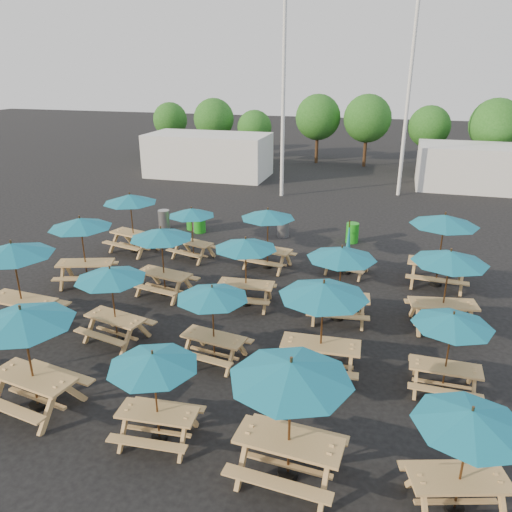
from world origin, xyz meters
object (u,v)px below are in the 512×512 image
(picnic_unit_7, at_px, (192,215))
(waste_bin_1, at_px, (192,220))
(picnic_unit_5, at_px, (111,278))
(picnic_unit_15, at_px, (348,252))
(picnic_unit_1, at_px, (13,254))
(picnic_unit_18, at_px, (450,262))
(picnic_unit_9, at_px, (212,297))
(waste_bin_5, at_px, (352,233))
(picnic_unit_3, at_px, (130,202))
(picnic_unit_16, at_px, (470,424))
(picnic_unit_2, at_px, (81,227))
(picnic_unit_14, at_px, (341,257))
(picnic_unit_17, at_px, (452,325))
(waste_bin_3, at_px, (200,223))
(waste_bin_2, at_px, (198,222))
(picnic_unit_8, at_px, (153,365))
(picnic_unit_19, at_px, (444,224))
(picnic_unit_6, at_px, (161,237))
(picnic_unit_11, at_px, (268,217))
(picnic_unit_4, at_px, (23,323))
(waste_bin_0, at_px, (164,219))
(picnic_unit_10, at_px, (246,248))
(picnic_unit_13, at_px, (323,295))
(waste_bin_4, at_px, (283,227))
(picnic_unit_12, at_px, (291,378))

(picnic_unit_7, distance_m, waste_bin_1, 3.95)
(picnic_unit_5, xyz_separation_m, picnic_unit_15, (5.58, 6.45, -1.03))
(picnic_unit_1, distance_m, picnic_unit_18, 12.08)
(picnic_unit_9, height_order, waste_bin_5, picnic_unit_9)
(picnic_unit_3, height_order, picnic_unit_16, picnic_unit_3)
(picnic_unit_2, distance_m, picnic_unit_14, 8.71)
(picnic_unit_17, height_order, waste_bin_3, picnic_unit_17)
(waste_bin_1, xyz_separation_m, waste_bin_3, (0.49, -0.32, 0.00))
(picnic_unit_7, relative_size, waste_bin_2, 2.61)
(picnic_unit_8, xyz_separation_m, waste_bin_1, (-4.69, 13.03, -1.33))
(waste_bin_5, bearing_deg, picnic_unit_7, -148.29)
(picnic_unit_1, xyz_separation_m, picnic_unit_19, (11.69, 6.24, -0.01))
(waste_bin_5, bearing_deg, picnic_unit_9, -103.87)
(picnic_unit_2, xyz_separation_m, picnic_unit_17, (11.49, -3.13, -0.30))
(picnic_unit_7, distance_m, picnic_unit_16, 13.24)
(waste_bin_5, bearing_deg, picnic_unit_17, -72.85)
(picnic_unit_6, relative_size, picnic_unit_16, 1.03)
(picnic_unit_3, relative_size, picnic_unit_11, 1.11)
(waste_bin_5, bearing_deg, picnic_unit_1, -130.42)
(picnic_unit_4, distance_m, picnic_unit_16, 8.69)
(waste_bin_0, height_order, waste_bin_5, same)
(picnic_unit_2, relative_size, picnic_unit_10, 1.19)
(picnic_unit_7, relative_size, picnic_unit_14, 0.97)
(picnic_unit_4, height_order, picnic_unit_13, picnic_unit_4)
(picnic_unit_18, bearing_deg, waste_bin_3, 137.81)
(picnic_unit_17, xyz_separation_m, waste_bin_2, (-9.99, 9.60, -1.34))
(picnic_unit_4, relative_size, waste_bin_3, 2.93)
(picnic_unit_15, bearing_deg, waste_bin_2, 168.20)
(picnic_unit_17, bearing_deg, waste_bin_0, 141.66)
(picnic_unit_18, height_order, waste_bin_4, picnic_unit_18)
(picnic_unit_12, relative_size, waste_bin_5, 2.93)
(picnic_unit_5, xyz_separation_m, picnic_unit_6, (-0.01, 3.06, 0.12))
(waste_bin_3, bearing_deg, picnic_unit_15, -23.44)
(picnic_unit_6, xyz_separation_m, waste_bin_4, (2.44, 6.83, -1.56))
(waste_bin_4, bearing_deg, picnic_unit_5, -103.81)
(picnic_unit_3, relative_size, picnic_unit_10, 1.15)
(picnic_unit_6, bearing_deg, picnic_unit_17, -9.04)
(waste_bin_3, relative_size, waste_bin_4, 1.00)
(picnic_unit_1, xyz_separation_m, picnic_unit_16, (11.52, -3.49, -0.40))
(picnic_unit_10, height_order, picnic_unit_12, picnic_unit_12)
(picnic_unit_8, bearing_deg, picnic_unit_9, 84.72)
(picnic_unit_5, distance_m, picnic_unit_11, 6.77)
(picnic_unit_9, xyz_separation_m, waste_bin_0, (-6.08, 9.79, -1.37))
(picnic_unit_2, xyz_separation_m, picnic_unit_4, (2.81, -6.19, 0.06))
(picnic_unit_10, xyz_separation_m, picnic_unit_13, (2.83, -3.06, 0.18))
(picnic_unit_1, bearing_deg, picnic_unit_4, -43.13)
(picnic_unit_7, distance_m, waste_bin_0, 4.46)
(picnic_unit_3, height_order, picnic_unit_18, picnic_unit_3)
(picnic_unit_3, distance_m, picnic_unit_11, 5.64)
(waste_bin_2, bearing_deg, picnic_unit_2, -103.04)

